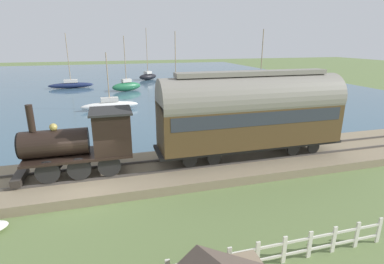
{
  "coord_description": "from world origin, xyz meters",
  "views": [
    {
      "loc": [
        -13.39,
        -1.13,
        6.93
      ],
      "look_at": [
        3.71,
        -5.99,
        1.49
      ],
      "focal_mm": 28.0,
      "sensor_mm": 36.0,
      "label": 1
    }
  ],
  "objects_px": {
    "steam_locomotive": "(86,139)",
    "sailboat_navy": "(71,85)",
    "rowboat_near_shore": "(114,120)",
    "sailboat_blue": "(259,98)",
    "passenger_coach": "(251,111)",
    "sailboat_black": "(148,76)",
    "sailboat_red": "(176,93)",
    "rowboat_off_pier": "(182,134)",
    "sailboat_white": "(110,105)",
    "sailboat_green": "(127,86)"
  },
  "relations": [
    {
      "from": "sailboat_white",
      "to": "sailboat_green",
      "type": "xyz_separation_m",
      "value": [
        11.97,
        -2.58,
        0.21
      ]
    },
    {
      "from": "sailboat_green",
      "to": "rowboat_off_pier",
      "type": "xyz_separation_m",
      "value": [
        -23.01,
        -2.44,
        -0.52
      ]
    },
    {
      "from": "sailboat_red",
      "to": "steam_locomotive",
      "type": "bearing_deg",
      "value": -171.27
    },
    {
      "from": "steam_locomotive",
      "to": "sailboat_navy",
      "type": "xyz_separation_m",
      "value": [
        34.21,
        4.03,
        -1.82
      ]
    },
    {
      "from": "sailboat_blue",
      "to": "sailboat_red",
      "type": "height_order",
      "value": "sailboat_blue"
    },
    {
      "from": "sailboat_red",
      "to": "sailboat_black",
      "type": "bearing_deg",
      "value": 34.94
    },
    {
      "from": "sailboat_navy",
      "to": "sailboat_green",
      "type": "height_order",
      "value": "sailboat_navy"
    },
    {
      "from": "sailboat_blue",
      "to": "rowboat_near_shore",
      "type": "relative_size",
      "value": 2.86
    },
    {
      "from": "passenger_coach",
      "to": "sailboat_green",
      "type": "bearing_deg",
      "value": 9.54
    },
    {
      "from": "passenger_coach",
      "to": "rowboat_off_pier",
      "type": "distance_m",
      "value": 7.25
    },
    {
      "from": "rowboat_near_shore",
      "to": "sailboat_blue",
      "type": "bearing_deg",
      "value": -103.63
    },
    {
      "from": "rowboat_off_pier",
      "to": "rowboat_near_shore",
      "type": "relative_size",
      "value": 1.0
    },
    {
      "from": "passenger_coach",
      "to": "sailboat_green",
      "type": "relative_size",
      "value": 1.42
    },
    {
      "from": "sailboat_red",
      "to": "sailboat_navy",
      "type": "bearing_deg",
      "value": 80.47
    },
    {
      "from": "sailboat_blue",
      "to": "rowboat_near_shore",
      "type": "bearing_deg",
      "value": 101.8
    },
    {
      "from": "sailboat_blue",
      "to": "sailboat_navy",
      "type": "xyz_separation_m",
      "value": [
        18.0,
        22.14,
        -0.06
      ]
    },
    {
      "from": "steam_locomotive",
      "to": "rowboat_off_pier",
      "type": "distance_m",
      "value": 9.09
    },
    {
      "from": "rowboat_near_shore",
      "to": "sailboat_red",
      "type": "bearing_deg",
      "value": -66.49
    },
    {
      "from": "steam_locomotive",
      "to": "rowboat_off_pier",
      "type": "xyz_separation_m",
      "value": [
        6.13,
        -6.36,
        -2.14
      ]
    },
    {
      "from": "passenger_coach",
      "to": "sailboat_red",
      "type": "height_order",
      "value": "sailboat_red"
    },
    {
      "from": "rowboat_near_shore",
      "to": "sailboat_black",
      "type": "bearing_deg",
      "value": -42.64
    },
    {
      "from": "sailboat_blue",
      "to": "sailboat_white",
      "type": "distance_m",
      "value": 16.79
    },
    {
      "from": "sailboat_navy",
      "to": "sailboat_red",
      "type": "bearing_deg",
      "value": -135.44
    },
    {
      "from": "sailboat_green",
      "to": "sailboat_red",
      "type": "bearing_deg",
      "value": -162.93
    },
    {
      "from": "sailboat_red",
      "to": "sailboat_green",
      "type": "bearing_deg",
      "value": 70.9
    },
    {
      "from": "sailboat_blue",
      "to": "sailboat_navy",
      "type": "relative_size",
      "value": 1.02
    },
    {
      "from": "passenger_coach",
      "to": "sailboat_navy",
      "type": "xyz_separation_m",
      "value": [
        34.21,
        12.85,
        -2.68
      ]
    },
    {
      "from": "sailboat_blue",
      "to": "sailboat_navy",
      "type": "bearing_deg",
      "value": 47.17
    },
    {
      "from": "sailboat_blue",
      "to": "sailboat_green",
      "type": "xyz_separation_m",
      "value": [
        12.93,
        14.19,
        0.14
      ]
    },
    {
      "from": "sailboat_blue",
      "to": "sailboat_white",
      "type": "relative_size",
      "value": 1.38
    },
    {
      "from": "steam_locomotive",
      "to": "sailboat_black",
      "type": "xyz_separation_m",
      "value": [
        41.14,
        -8.62,
        -1.67
      ]
    },
    {
      "from": "sailboat_black",
      "to": "rowboat_off_pier",
      "type": "xyz_separation_m",
      "value": [
        -35.01,
        2.26,
        -0.46
      ]
    },
    {
      "from": "sailboat_red",
      "to": "sailboat_green",
      "type": "distance_m",
      "value": 9.0
    },
    {
      "from": "sailboat_navy",
      "to": "rowboat_near_shore",
      "type": "distance_m",
      "value": 23.28
    },
    {
      "from": "sailboat_black",
      "to": "sailboat_navy",
      "type": "relative_size",
      "value": 1.14
    },
    {
      "from": "steam_locomotive",
      "to": "sailboat_green",
      "type": "xyz_separation_m",
      "value": [
        29.14,
        -3.92,
        -1.62
      ]
    },
    {
      "from": "sailboat_white",
      "to": "rowboat_off_pier",
      "type": "distance_m",
      "value": 12.13
    },
    {
      "from": "sailboat_blue",
      "to": "rowboat_off_pier",
      "type": "bearing_deg",
      "value": 126.91
    },
    {
      "from": "sailboat_green",
      "to": "sailboat_black",
      "type": "bearing_deg",
      "value": -43.09
    },
    {
      "from": "sailboat_white",
      "to": "sailboat_navy",
      "type": "relative_size",
      "value": 0.74
    },
    {
      "from": "steam_locomotive",
      "to": "sailboat_green",
      "type": "distance_m",
      "value": 29.45
    },
    {
      "from": "sailboat_black",
      "to": "rowboat_off_pier",
      "type": "height_order",
      "value": "sailboat_black"
    },
    {
      "from": "rowboat_off_pier",
      "to": "steam_locomotive",
      "type": "bearing_deg",
      "value": 86.4
    },
    {
      "from": "steam_locomotive",
      "to": "sailboat_green",
      "type": "height_order",
      "value": "sailboat_green"
    },
    {
      "from": "rowboat_near_shore",
      "to": "sailboat_white",
      "type": "bearing_deg",
      "value": -27.2
    },
    {
      "from": "rowboat_off_pier",
      "to": "sailboat_blue",
      "type": "bearing_deg",
      "value": -96.87
    },
    {
      "from": "rowboat_off_pier",
      "to": "rowboat_near_shore",
      "type": "bearing_deg",
      "value": -6.14
    },
    {
      "from": "sailboat_navy",
      "to": "rowboat_off_pier",
      "type": "relative_size",
      "value": 2.8
    },
    {
      "from": "sailboat_green",
      "to": "rowboat_near_shore",
      "type": "distance_m",
      "value": 17.7
    },
    {
      "from": "sailboat_green",
      "to": "rowboat_off_pier",
      "type": "bearing_deg",
      "value": 164.32
    }
  ]
}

